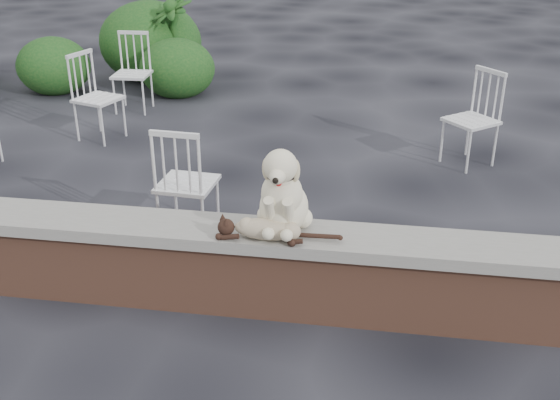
# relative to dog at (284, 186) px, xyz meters

# --- Properties ---
(ground) EXTENTS (60.00, 60.00, 0.00)m
(ground) POSITION_rel_dog_xyz_m (-1.22, -0.04, -0.87)
(ground) COLOR black
(ground) RESTS_ON ground
(brick_wall) EXTENTS (6.00, 0.30, 0.50)m
(brick_wall) POSITION_rel_dog_xyz_m (-1.22, -0.04, -0.62)
(brick_wall) COLOR brown
(brick_wall) RESTS_ON ground
(capstone) EXTENTS (6.20, 0.40, 0.08)m
(capstone) POSITION_rel_dog_xyz_m (-1.22, -0.04, -0.33)
(capstone) COLOR slate
(capstone) RESTS_ON brick_wall
(dog) EXTENTS (0.40, 0.52, 0.59)m
(dog) POSITION_rel_dog_xyz_m (0.00, 0.00, 0.00)
(dog) COLOR beige
(dog) RESTS_ON capstone
(cat) EXTENTS (0.91, 0.24, 0.15)m
(cat) POSITION_rel_dog_xyz_m (-0.08, -0.15, -0.22)
(cat) COLOR tan
(cat) RESTS_ON capstone
(chair_c) EXTENTS (0.60, 0.60, 0.94)m
(chair_c) POSITION_rel_dog_xyz_m (-0.89, 0.86, -0.40)
(chair_c) COLOR white
(chair_c) RESTS_ON ground
(chair_e) EXTENTS (0.71, 0.71, 0.94)m
(chair_e) POSITION_rel_dog_xyz_m (-2.46, 2.90, -0.40)
(chair_e) COLOR white
(chair_e) RESTS_ON ground
(chair_b) EXTENTS (0.58, 0.58, 0.94)m
(chair_b) POSITION_rel_dog_xyz_m (-2.46, 3.93, -0.40)
(chair_b) COLOR white
(chair_b) RESTS_ON ground
(chair_d) EXTENTS (0.79, 0.79, 0.94)m
(chair_d) POSITION_rel_dog_xyz_m (1.44, 2.76, -0.40)
(chair_d) COLOR white
(chair_d) RESTS_ON ground
(potted_plant_b) EXTENTS (1.01, 1.01, 1.27)m
(potted_plant_b) POSITION_rel_dog_xyz_m (-2.27, 5.07, -0.24)
(potted_plant_b) COLOR #113E15
(potted_plant_b) RESTS_ON ground
(shrubbery) EXTENTS (2.66, 2.01, 1.15)m
(shrubbery) POSITION_rel_dog_xyz_m (-2.82, 5.13, -0.42)
(shrubbery) COLOR #113E15
(shrubbery) RESTS_ON ground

